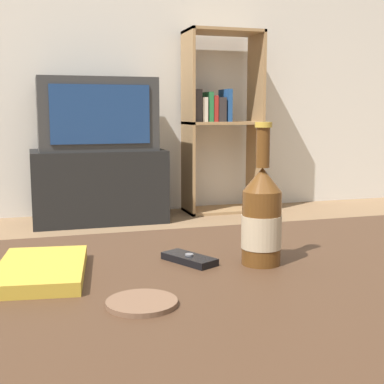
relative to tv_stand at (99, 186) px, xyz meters
name	(u,v)px	position (x,y,z in m)	size (l,w,h in m)	color
back_wall	(75,28)	(-0.09, 0.31, 1.06)	(8.00, 0.05, 2.60)	beige
coffee_table	(234,307)	(-0.09, -2.72, 0.14)	(1.29, 0.84, 0.44)	#422B1C
tv_stand	(99,186)	(0.00, 0.00, 0.00)	(0.87, 0.47, 0.48)	black
television	(97,114)	(0.00, 0.00, 0.47)	(0.75, 0.41, 0.47)	#2D2D2D
bookshelf	(219,119)	(0.88, 0.09, 0.44)	(0.54, 0.30, 1.30)	#99754C
beer_bottle	(262,217)	(-0.01, -2.65, 0.29)	(0.08, 0.08, 0.27)	#563314
cell_phone	(189,259)	(-0.14, -2.60, 0.20)	(0.09, 0.12, 0.02)	black
coaster	(142,303)	(-0.28, -2.80, 0.20)	(0.11, 0.11, 0.01)	brown
table_book	(41,270)	(-0.42, -2.61, 0.21)	(0.18, 0.26, 0.02)	#B7932D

